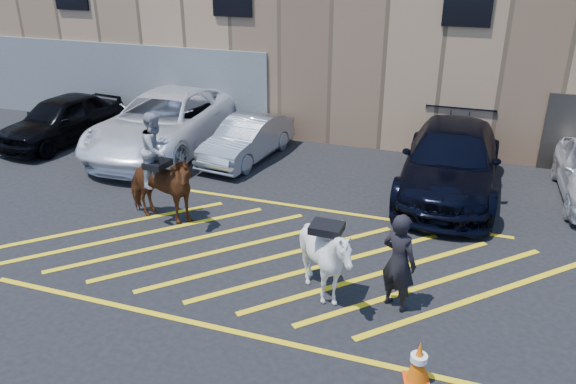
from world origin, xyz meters
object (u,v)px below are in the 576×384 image
(car_white_pickup, at_px, (165,122))
(car_silver_sedan, at_px, (247,139))
(car_black_suv, at_px, (62,119))
(saddled_white, at_px, (326,259))
(mounted_bay, at_px, (159,179))
(car_blue_suv, at_px, (451,160))
(handler, at_px, (399,262))
(traffic_cone, at_px, (419,362))

(car_white_pickup, distance_m, car_silver_sedan, 2.71)
(car_black_suv, relative_size, saddled_white, 2.74)
(car_black_suv, distance_m, mounted_bay, 7.20)
(car_silver_sedan, distance_m, saddled_white, 7.50)
(car_black_suv, xyz_separation_m, car_silver_sedan, (6.27, 0.46, -0.13))
(car_blue_suv, bearing_deg, saddled_white, -106.59)
(car_black_suv, xyz_separation_m, saddled_white, (10.41, -5.79, 0.06))
(car_white_pickup, bearing_deg, car_silver_sedan, -0.06)
(handler, bearing_deg, saddled_white, 33.69)
(car_silver_sedan, bearing_deg, traffic_cone, -45.23)
(car_black_suv, relative_size, handler, 2.42)
(car_black_suv, bearing_deg, car_white_pickup, 13.46)
(car_white_pickup, xyz_separation_m, car_silver_sedan, (2.70, 0.06, -0.27))
(car_silver_sedan, height_order, saddled_white, saddled_white)
(car_black_suv, xyz_separation_m, mounted_bay, (5.98, -4.00, 0.30))
(car_black_suv, height_order, car_blue_suv, car_blue_suv)
(car_white_pickup, distance_m, mounted_bay, 5.02)
(car_blue_suv, bearing_deg, car_black_suv, -179.69)
(car_silver_sedan, bearing_deg, mounted_bay, -86.24)
(car_blue_suv, distance_m, handler, 5.62)
(car_blue_suv, relative_size, traffic_cone, 7.99)
(mounted_bay, distance_m, traffic_cone, 7.21)
(car_black_suv, relative_size, car_white_pickup, 0.69)
(car_black_suv, relative_size, mounted_bay, 1.69)
(mounted_bay, bearing_deg, car_white_pickup, 118.71)
(car_silver_sedan, xyz_separation_m, mounted_bay, (-0.29, -4.46, 0.44))
(car_blue_suv, xyz_separation_m, traffic_cone, (0.11, -7.40, -0.48))
(saddled_white, relative_size, traffic_cone, 2.23)
(car_black_suv, distance_m, handler, 12.96)
(saddled_white, bearing_deg, car_white_pickup, 137.86)
(car_black_suv, bearing_deg, mounted_bay, -26.68)
(car_silver_sedan, xyz_separation_m, saddled_white, (4.14, -6.25, 0.19))
(mounted_bay, height_order, traffic_cone, mounted_bay)
(car_black_suv, xyz_separation_m, traffic_cone, (12.28, -7.42, -0.39))
(car_black_suv, distance_m, saddled_white, 11.91)
(car_white_pickup, distance_m, handler, 10.09)
(car_white_pickup, xyz_separation_m, handler, (8.10, -6.02, 0.03))
(car_black_suv, height_order, car_silver_sedan, car_black_suv)
(mounted_bay, height_order, saddled_white, mounted_bay)
(car_white_pickup, bearing_deg, car_blue_suv, -4.20)
(car_silver_sedan, relative_size, handler, 2.07)
(mounted_bay, relative_size, saddled_white, 1.62)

